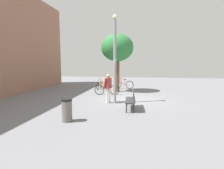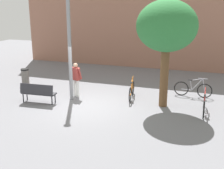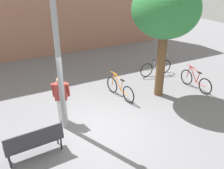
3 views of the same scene
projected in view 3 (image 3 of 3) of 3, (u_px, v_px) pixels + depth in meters
The scene contains 8 objects.
ground_plane at pixel (102, 127), 8.33m from camera, with size 36.00×36.00×0.00m, color slate.
lamppost at pixel (58, 51), 7.18m from camera, with size 0.28×0.28×4.91m.
person_by_lamppost at pixel (61, 96), 8.26m from camera, with size 0.63×0.46×1.67m.
park_bench at pixel (34, 141), 6.78m from camera, with size 1.63×0.57×0.92m.
plaza_tree at pixel (166, 11), 9.00m from camera, with size 2.54×2.54×4.59m.
bicycle_red at pixel (195, 81), 10.79m from camera, with size 0.08×1.81×0.97m.
bicycle_orange at pixel (120, 89), 10.08m from camera, with size 0.30×1.80×0.97m.
bicycle_silver at pixel (156, 68), 12.20m from camera, with size 1.81×0.11×0.97m.
Camera 3 is at (-2.93, -6.26, 4.88)m, focal length 39.35 mm.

